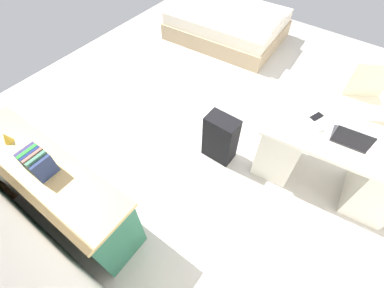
{
  "coord_description": "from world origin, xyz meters",
  "views": [
    {
      "loc": [
        -1.07,
        2.39,
        2.65
      ],
      "look_at": [
        -0.12,
        1.09,
        0.6
      ],
      "focal_mm": 24.86,
      "sensor_mm": 36.0,
      "label": 1
    }
  ],
  "objects_px": {
    "desk": "(329,160)",
    "suitcase_black": "(220,138)",
    "cell_phone_by_mouse": "(317,116)",
    "office_chair": "(359,107)",
    "bed": "(228,24)",
    "computer_mouse": "(321,128)",
    "figurine_small": "(6,138)",
    "laptop": "(350,139)",
    "credenza": "(58,188)"
  },
  "relations": [
    {
      "from": "credenza",
      "to": "computer_mouse",
      "type": "bearing_deg",
      "value": -133.58
    },
    {
      "from": "credenza",
      "to": "computer_mouse",
      "type": "height_order",
      "value": "credenza"
    },
    {
      "from": "laptop",
      "to": "credenza",
      "type": "bearing_deg",
      "value": 42.23
    },
    {
      "from": "laptop",
      "to": "cell_phone_by_mouse",
      "type": "distance_m",
      "value": 0.38
    },
    {
      "from": "cell_phone_by_mouse",
      "to": "figurine_small",
      "type": "height_order",
      "value": "figurine_small"
    },
    {
      "from": "computer_mouse",
      "to": "figurine_small",
      "type": "distance_m",
      "value": 2.87
    },
    {
      "from": "bed",
      "to": "suitcase_black",
      "type": "distance_m",
      "value": 2.7
    },
    {
      "from": "credenza",
      "to": "bed",
      "type": "distance_m",
      "value": 3.88
    },
    {
      "from": "desk",
      "to": "suitcase_black",
      "type": "relative_size",
      "value": 2.44
    },
    {
      "from": "cell_phone_by_mouse",
      "to": "figurine_small",
      "type": "bearing_deg",
      "value": 64.45
    },
    {
      "from": "laptop",
      "to": "computer_mouse",
      "type": "xyz_separation_m",
      "value": [
        0.26,
        -0.01,
        -0.03
      ]
    },
    {
      "from": "computer_mouse",
      "to": "credenza",
      "type": "bearing_deg",
      "value": 40.07
    },
    {
      "from": "desk",
      "to": "office_chair",
      "type": "relative_size",
      "value": 1.6
    },
    {
      "from": "cell_phone_by_mouse",
      "to": "desk",
      "type": "bearing_deg",
      "value": -177.51
    },
    {
      "from": "bed",
      "to": "figurine_small",
      "type": "xyz_separation_m",
      "value": [
        -0.0,
        3.86,
        0.6
      ]
    },
    {
      "from": "computer_mouse",
      "to": "office_chair",
      "type": "bearing_deg",
      "value": -111.1
    },
    {
      "from": "office_chair",
      "to": "cell_phone_by_mouse",
      "type": "relative_size",
      "value": 6.91
    },
    {
      "from": "suitcase_black",
      "to": "figurine_small",
      "type": "bearing_deg",
      "value": 49.11
    },
    {
      "from": "bed",
      "to": "computer_mouse",
      "type": "distance_m",
      "value": 3.02
    },
    {
      "from": "office_chair",
      "to": "suitcase_black",
      "type": "xyz_separation_m",
      "value": [
        1.12,
        1.31,
        -0.11
      ]
    },
    {
      "from": "bed",
      "to": "laptop",
      "type": "height_order",
      "value": "laptop"
    },
    {
      "from": "cell_phone_by_mouse",
      "to": "suitcase_black",
      "type": "bearing_deg",
      "value": 52.29
    },
    {
      "from": "bed",
      "to": "computer_mouse",
      "type": "relative_size",
      "value": 19.81
    },
    {
      "from": "suitcase_black",
      "to": "laptop",
      "type": "bearing_deg",
      "value": -163.43
    },
    {
      "from": "suitcase_black",
      "to": "credenza",
      "type": "bearing_deg",
      "value": 59.96
    },
    {
      "from": "laptop",
      "to": "office_chair",
      "type": "bearing_deg",
      "value": -89.53
    },
    {
      "from": "suitcase_black",
      "to": "cell_phone_by_mouse",
      "type": "xyz_separation_m",
      "value": [
        -0.78,
        -0.47,
        0.45
      ]
    },
    {
      "from": "desk",
      "to": "suitcase_black",
      "type": "height_order",
      "value": "desk"
    },
    {
      "from": "desk",
      "to": "bed",
      "type": "relative_size",
      "value": 0.76
    },
    {
      "from": "desk",
      "to": "office_chair",
      "type": "height_order",
      "value": "office_chair"
    },
    {
      "from": "cell_phone_by_mouse",
      "to": "bed",
      "type": "bearing_deg",
      "value": -20.26
    },
    {
      "from": "office_chair",
      "to": "suitcase_black",
      "type": "distance_m",
      "value": 1.73
    },
    {
      "from": "desk",
      "to": "office_chair",
      "type": "xyz_separation_m",
      "value": [
        -0.03,
        -0.94,
        0.03
      ]
    },
    {
      "from": "desk",
      "to": "suitcase_black",
      "type": "distance_m",
      "value": 1.15
    },
    {
      "from": "suitcase_black",
      "to": "office_chair",
      "type": "bearing_deg",
      "value": -130.15
    },
    {
      "from": "desk",
      "to": "laptop",
      "type": "distance_m",
      "value": 0.41
    },
    {
      "from": "desk",
      "to": "figurine_small",
      "type": "relative_size",
      "value": 13.67
    },
    {
      "from": "credenza",
      "to": "laptop",
      "type": "height_order",
      "value": "laptop"
    },
    {
      "from": "desk",
      "to": "bed",
      "type": "distance_m",
      "value": 3.14
    },
    {
      "from": "office_chair",
      "to": "computer_mouse",
      "type": "distance_m",
      "value": 1.06
    },
    {
      "from": "laptop",
      "to": "computer_mouse",
      "type": "bearing_deg",
      "value": -2.67
    },
    {
      "from": "credenza",
      "to": "laptop",
      "type": "bearing_deg",
      "value": -137.77
    },
    {
      "from": "credenza",
      "to": "laptop",
      "type": "distance_m",
      "value": 2.76
    },
    {
      "from": "suitcase_black",
      "to": "laptop",
      "type": "distance_m",
      "value": 1.27
    },
    {
      "from": "credenza",
      "to": "cell_phone_by_mouse",
      "type": "height_order",
      "value": "credenza"
    },
    {
      "from": "credenza",
      "to": "bed",
      "type": "bearing_deg",
      "value": -83.43
    },
    {
      "from": "suitcase_black",
      "to": "laptop",
      "type": "relative_size",
      "value": 1.85
    },
    {
      "from": "suitcase_black",
      "to": "computer_mouse",
      "type": "bearing_deg",
      "value": -158.21
    },
    {
      "from": "computer_mouse",
      "to": "cell_phone_by_mouse",
      "type": "xyz_separation_m",
      "value": [
        0.08,
        -0.13,
        -0.01
      ]
    },
    {
      "from": "laptop",
      "to": "computer_mouse",
      "type": "height_order",
      "value": "laptop"
    }
  ]
}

